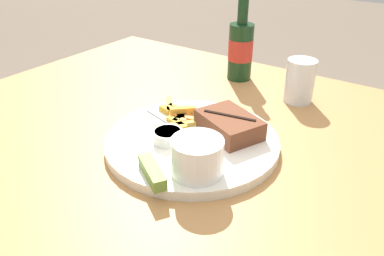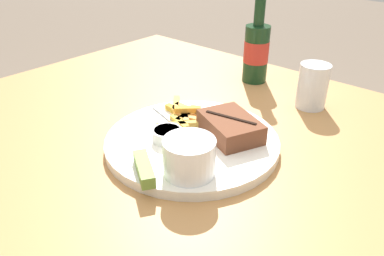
{
  "view_description": "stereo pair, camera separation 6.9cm",
  "coord_description": "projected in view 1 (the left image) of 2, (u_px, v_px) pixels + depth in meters",
  "views": [
    {
      "loc": [
        0.34,
        -0.49,
        1.13
      ],
      "look_at": [
        0.0,
        0.0,
        0.8
      ],
      "focal_mm": 35.0,
      "sensor_mm": 36.0,
      "label": 1
    },
    {
      "loc": [
        0.4,
        -0.45,
        1.13
      ],
      "look_at": [
        0.0,
        0.0,
        0.8
      ],
      "focal_mm": 35.0,
      "sensor_mm": 36.0,
      "label": 2
    }
  ],
  "objects": [
    {
      "name": "dining_table",
      "position": [
        192.0,
        183.0,
        0.75
      ],
      "size": [
        1.22,
        0.98,
        0.76
      ],
      "color": "#A87542",
      "rests_on": "ground_plane"
    },
    {
      "name": "pickle_spear",
      "position": [
        152.0,
        172.0,
        0.59
      ],
      "size": [
        0.08,
        0.06,
        0.02
      ],
      "color": "olive",
      "rests_on": "dinner_plate"
    },
    {
      "name": "fries_pile",
      "position": [
        183.0,
        116.0,
        0.76
      ],
      "size": [
        0.15,
        0.13,
        0.02
      ],
      "color": "gold",
      "rests_on": "dinner_plate"
    },
    {
      "name": "steak_portion",
      "position": [
        229.0,
        125.0,
        0.7
      ],
      "size": [
        0.14,
        0.12,
        0.04
      ],
      "color": "brown",
      "rests_on": "dinner_plate"
    },
    {
      "name": "coleslaw_cup",
      "position": [
        197.0,
        155.0,
        0.58
      ],
      "size": [
        0.08,
        0.08,
        0.06
      ],
      "color": "white",
      "rests_on": "dinner_plate"
    },
    {
      "name": "drinking_glass",
      "position": [
        300.0,
        81.0,
        0.85
      ],
      "size": [
        0.07,
        0.07,
        0.1
      ],
      "color": "silver",
      "rests_on": "dining_table"
    },
    {
      "name": "fork_utensil",
      "position": [
        165.0,
        120.0,
        0.75
      ],
      "size": [
        0.13,
        0.05,
        0.0
      ],
      "rotation": [
        0.0,
        0.0,
        6.01
      ],
      "color": "#B7B7BC",
      "rests_on": "dinner_plate"
    },
    {
      "name": "dipping_sauce_cup",
      "position": [
        168.0,
        136.0,
        0.68
      ],
      "size": [
        0.05,
        0.05,
        0.02
      ],
      "color": "silver",
      "rests_on": "dinner_plate"
    },
    {
      "name": "dinner_plate",
      "position": [
        192.0,
        141.0,
        0.7
      ],
      "size": [
        0.32,
        0.32,
        0.02
      ],
      "color": "silver",
      "rests_on": "dining_table"
    },
    {
      "name": "beer_bottle",
      "position": [
        241.0,
        48.0,
        0.96
      ],
      "size": [
        0.06,
        0.06,
        0.23
      ],
      "color": "#143319",
      "rests_on": "dining_table"
    }
  ]
}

